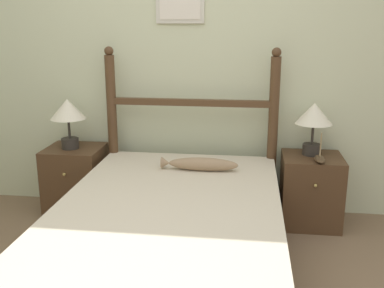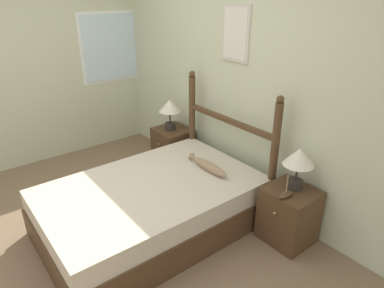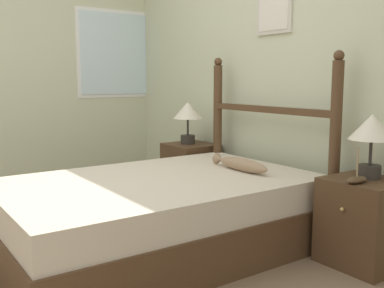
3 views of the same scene
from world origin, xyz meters
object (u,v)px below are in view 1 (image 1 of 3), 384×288
(table_lamp_left, at_px, (68,113))
(table_lamp_right, at_px, (314,118))
(bed, at_px, (169,242))
(nightstand_left, at_px, (76,180))
(model_boat, at_px, (320,159))
(nightstand_right, at_px, (310,190))
(fish_pillow, at_px, (200,164))

(table_lamp_left, xyz_separation_m, table_lamp_right, (1.89, 0.07, 0.00))
(table_lamp_right, bearing_deg, bed, -134.13)
(nightstand_left, bearing_deg, model_boat, -3.99)
(nightstand_left, xyz_separation_m, model_boat, (1.91, -0.13, 0.30))
(nightstand_right, distance_m, model_boat, 0.33)
(nightstand_left, relative_size, table_lamp_left, 1.36)
(bed, xyz_separation_m, model_boat, (0.97, 0.78, 0.32))
(fish_pillow, bearing_deg, model_boat, 10.66)
(model_boat, xyz_separation_m, fish_pillow, (-0.85, -0.16, -0.03))
(table_lamp_left, height_order, model_boat, table_lamp_left)
(nightstand_right, bearing_deg, nightstand_left, 180.00)
(nightstand_right, distance_m, table_lamp_right, 0.56)
(nightstand_right, bearing_deg, table_lamp_left, -179.41)
(table_lamp_right, distance_m, fish_pillow, 0.93)
(nightstand_right, xyz_separation_m, fish_pillow, (-0.82, -0.29, 0.27))
(nightstand_right, relative_size, model_boat, 2.52)
(nightstand_left, height_order, nightstand_right, same)
(bed, distance_m, table_lamp_left, 1.43)
(nightstand_right, xyz_separation_m, table_lamp_right, (-0.01, 0.05, 0.56))
(nightstand_left, height_order, table_lamp_right, table_lamp_right)
(model_boat, bearing_deg, nightstand_right, 102.15)
(nightstand_left, xyz_separation_m, nightstand_right, (1.88, 0.00, 0.00))
(bed, distance_m, table_lamp_right, 1.46)
(nightstand_left, height_order, fish_pillow, fish_pillow)
(model_boat, distance_m, fish_pillow, 0.87)
(bed, height_order, nightstand_right, nightstand_right)
(fish_pillow, bearing_deg, table_lamp_right, 22.67)
(model_boat, bearing_deg, table_lamp_left, 176.63)
(table_lamp_left, distance_m, table_lamp_right, 1.89)
(table_lamp_right, distance_m, model_boat, 0.32)
(nightstand_left, bearing_deg, table_lamp_right, 1.43)
(model_boat, bearing_deg, fish_pillow, -169.34)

